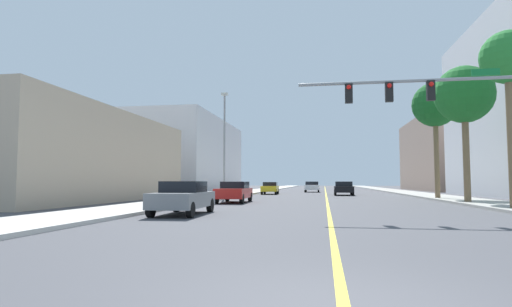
{
  "coord_description": "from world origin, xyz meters",
  "views": [
    {
      "loc": [
        -0.21,
        -4.73,
        1.44
      ],
      "look_at": [
        -4.94,
        23.81,
        3.41
      ],
      "focal_mm": 28.73,
      "sensor_mm": 36.0,
      "label": 1
    }
  ],
  "objects_px": {
    "car_black": "(344,188)",
    "car_white": "(312,187)",
    "traffic_signal_mast": "(450,105)",
    "street_lamp": "(224,139)",
    "palm_near": "(508,61)",
    "palm_far": "(435,106)",
    "palm_mid": "(464,96)",
    "car_red": "(234,191)",
    "car_yellow": "(270,188)",
    "car_gray": "(183,197)"
  },
  "relations": [
    {
      "from": "palm_near",
      "to": "palm_mid",
      "type": "height_order",
      "value": "palm_near"
    },
    {
      "from": "street_lamp",
      "to": "palm_mid",
      "type": "relative_size",
      "value": 1.0
    },
    {
      "from": "traffic_signal_mast",
      "to": "palm_far",
      "type": "xyz_separation_m",
      "value": [
        3.64,
        16.44,
        2.88
      ]
    },
    {
      "from": "street_lamp",
      "to": "car_black",
      "type": "height_order",
      "value": "street_lamp"
    },
    {
      "from": "palm_far",
      "to": "car_black",
      "type": "height_order",
      "value": "palm_far"
    },
    {
      "from": "street_lamp",
      "to": "car_red",
      "type": "relative_size",
      "value": 1.96
    },
    {
      "from": "car_white",
      "to": "car_yellow",
      "type": "bearing_deg",
      "value": -114.47
    },
    {
      "from": "palm_far",
      "to": "car_white",
      "type": "relative_size",
      "value": 2.31
    },
    {
      "from": "palm_mid",
      "to": "car_white",
      "type": "xyz_separation_m",
      "value": [
        -10.65,
        28.04,
        -6.26
      ]
    },
    {
      "from": "palm_near",
      "to": "car_black",
      "type": "height_order",
      "value": "palm_near"
    },
    {
      "from": "palm_mid",
      "to": "car_red",
      "type": "bearing_deg",
      "value": -177.64
    },
    {
      "from": "car_black",
      "to": "car_white",
      "type": "relative_size",
      "value": 1.14
    },
    {
      "from": "palm_mid",
      "to": "car_white",
      "type": "distance_m",
      "value": 30.64
    },
    {
      "from": "palm_far",
      "to": "car_gray",
      "type": "height_order",
      "value": "palm_far"
    },
    {
      "from": "palm_mid",
      "to": "car_black",
      "type": "distance_m",
      "value": 18.32
    },
    {
      "from": "car_yellow",
      "to": "car_red",
      "type": "height_order",
      "value": "car_red"
    },
    {
      "from": "palm_far",
      "to": "car_yellow",
      "type": "bearing_deg",
      "value": 141.79
    },
    {
      "from": "palm_near",
      "to": "car_red",
      "type": "xyz_separation_m",
      "value": [
        -15.19,
        5.67,
        -6.66
      ]
    },
    {
      "from": "car_gray",
      "to": "car_white",
      "type": "height_order",
      "value": "car_gray"
    },
    {
      "from": "street_lamp",
      "to": "car_yellow",
      "type": "relative_size",
      "value": 2.11
    },
    {
      "from": "street_lamp",
      "to": "palm_far",
      "type": "height_order",
      "value": "palm_far"
    },
    {
      "from": "palm_near",
      "to": "car_yellow",
      "type": "distance_m",
      "value": 29.41
    },
    {
      "from": "street_lamp",
      "to": "palm_near",
      "type": "distance_m",
      "value": 21.04
    },
    {
      "from": "street_lamp",
      "to": "car_red",
      "type": "bearing_deg",
      "value": -69.81
    },
    {
      "from": "palm_near",
      "to": "car_gray",
      "type": "bearing_deg",
      "value": -162.98
    },
    {
      "from": "car_black",
      "to": "car_white",
      "type": "xyz_separation_m",
      "value": [
        -3.63,
        12.31,
        -0.01
      ]
    },
    {
      "from": "traffic_signal_mast",
      "to": "car_yellow",
      "type": "bearing_deg",
      "value": 111.76
    },
    {
      "from": "car_yellow",
      "to": "car_white",
      "type": "xyz_separation_m",
      "value": [
        4.42,
        10.03,
        0.02
      ]
    },
    {
      "from": "street_lamp",
      "to": "car_gray",
      "type": "relative_size",
      "value": 2.04
    },
    {
      "from": "palm_far",
      "to": "car_white",
      "type": "xyz_separation_m",
      "value": [
        -10.47,
        21.75,
        -6.77
      ]
    },
    {
      "from": "traffic_signal_mast",
      "to": "car_black",
      "type": "height_order",
      "value": "traffic_signal_mast"
    },
    {
      "from": "palm_far",
      "to": "car_gray",
      "type": "relative_size",
      "value": 2.15
    },
    {
      "from": "street_lamp",
      "to": "palm_mid",
      "type": "distance_m",
      "value": 18.2
    },
    {
      "from": "palm_near",
      "to": "palm_mid",
      "type": "xyz_separation_m",
      "value": [
        -0.08,
        6.29,
        -0.42
      ]
    },
    {
      "from": "car_red",
      "to": "car_black",
      "type": "xyz_separation_m",
      "value": [
        8.08,
        16.35,
        0.0
      ]
    },
    {
      "from": "traffic_signal_mast",
      "to": "palm_near",
      "type": "bearing_deg",
      "value": 44.62
    },
    {
      "from": "traffic_signal_mast",
      "to": "car_gray",
      "type": "bearing_deg",
      "value": -176.01
    },
    {
      "from": "car_yellow",
      "to": "car_red",
      "type": "bearing_deg",
      "value": 87.81
    },
    {
      "from": "street_lamp",
      "to": "car_yellow",
      "type": "distance_m",
      "value": 13.57
    },
    {
      "from": "car_yellow",
      "to": "car_gray",
      "type": "height_order",
      "value": "car_gray"
    },
    {
      "from": "car_gray",
      "to": "car_black",
      "type": "xyz_separation_m",
      "value": [
        8.08,
        26.67,
        0.01
      ]
    },
    {
      "from": "palm_near",
      "to": "palm_far",
      "type": "height_order",
      "value": "palm_far"
    },
    {
      "from": "palm_far",
      "to": "car_white",
      "type": "distance_m",
      "value": 25.07
    },
    {
      "from": "car_red",
      "to": "traffic_signal_mast",
      "type": "bearing_deg",
      "value": 138.59
    },
    {
      "from": "traffic_signal_mast",
      "to": "street_lamp",
      "type": "distance_m",
      "value": 20.51
    },
    {
      "from": "palm_near",
      "to": "car_yellow",
      "type": "xyz_separation_m",
      "value": [
        -15.16,
        24.3,
        -6.7
      ]
    },
    {
      "from": "car_gray",
      "to": "car_black",
      "type": "height_order",
      "value": "car_gray"
    },
    {
      "from": "street_lamp",
      "to": "palm_near",
      "type": "relative_size",
      "value": 1.0
    },
    {
      "from": "palm_far",
      "to": "car_white",
      "type": "height_order",
      "value": "palm_far"
    },
    {
      "from": "traffic_signal_mast",
      "to": "palm_near",
      "type": "height_order",
      "value": "palm_near"
    }
  ]
}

